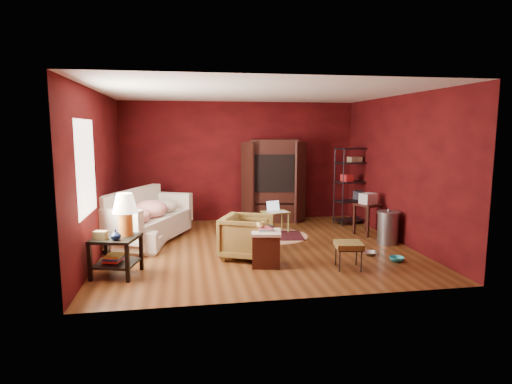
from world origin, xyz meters
The scene contains 18 objects.
room centered at (-0.04, -0.01, 1.40)m, with size 5.54×5.04×2.84m.
sofa centered at (-2.04, 0.72, 0.39)m, with size 1.99×0.58×0.78m, color beige.
armchair centered at (-0.30, -0.63, 0.40)m, with size 0.78×0.73×0.80m, color black.
pet_bowl_steel centered at (1.82, -0.83, 0.12)m, with size 0.25×0.06×0.25m, color silver.
pet_bowl_turquoise centered at (2.11, -1.24, 0.12)m, with size 0.24×0.08×0.24m, color #28AABE.
vase centered at (-2.30, -1.37, 0.66)m, with size 0.15×0.15×0.15m, color #0C1B40.
mug centered at (-0.15, -1.10, 0.68)m, with size 0.12×0.09×0.12m, color #E6D670.
side_table centered at (-2.26, -1.15, 0.73)m, with size 0.75×0.75×1.22m.
sofa_cushions centered at (-2.06, 0.71, 0.45)m, with size 1.69×2.35×0.92m.
hamper centered at (-0.05, -1.10, 0.29)m, with size 0.54×0.54×0.65m.
footstool centered at (1.18, -1.46, 0.36)m, with size 0.48×0.48×0.42m.
rug_round centered at (0.45, 0.74, 0.01)m, with size 1.66×1.66×0.01m.
rug_oriental centered at (0.44, 0.72, 0.02)m, with size 1.28×0.93×0.01m.
laptop_desk centered at (0.55, 1.04, 0.41)m, with size 0.60×0.51×0.66m.
tv_armoire centered at (0.75, 2.19, 1.00)m, with size 1.50×0.94×1.93m.
wire_shelving centered at (2.52, 1.62, 0.96)m, with size 0.92×0.56×1.75m.
small_stand centered at (2.39, 0.56, 0.65)m, with size 0.57×0.57×0.86m.
trash_can centered at (2.48, -0.17, 0.31)m, with size 0.44×0.44×0.67m.
Camera 1 is at (-1.31, -7.57, 2.15)m, focal length 30.00 mm.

